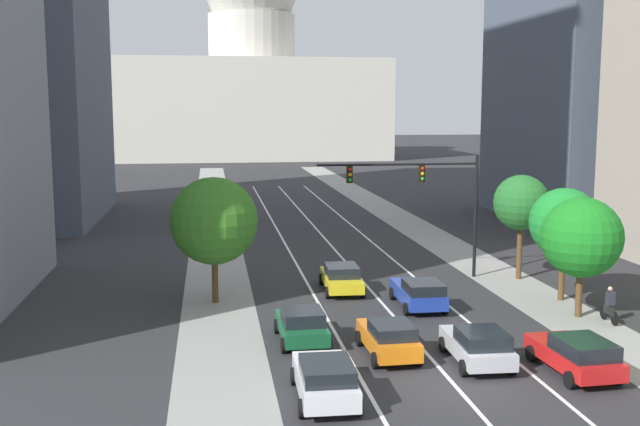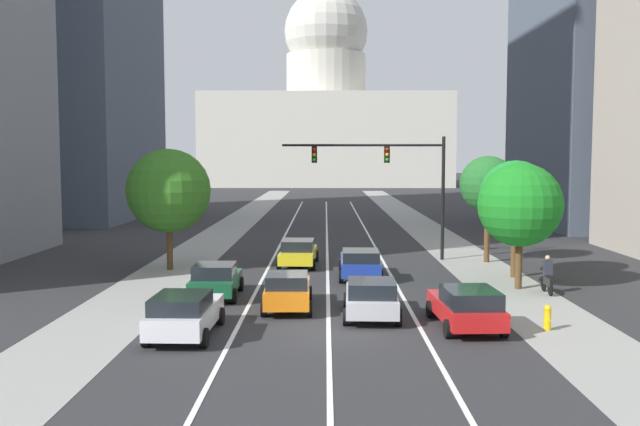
# 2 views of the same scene
# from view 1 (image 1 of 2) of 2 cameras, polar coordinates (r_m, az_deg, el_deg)

# --- Properties ---
(ground_plane) EXTENTS (400.00, 400.00, 0.00)m
(ground_plane) POSITION_cam_1_polar(r_m,az_deg,el_deg) (66.33, -0.79, -0.64)
(ground_plane) COLOR #2B2B2D
(sidewalk_left) EXTENTS (3.67, 130.00, 0.01)m
(sidewalk_left) POSITION_cam_1_polar(r_m,az_deg,el_deg) (60.83, -7.96, -1.50)
(sidewalk_left) COLOR gray
(sidewalk_left) RESTS_ON ground
(sidewalk_right) EXTENTS (3.67, 130.00, 0.01)m
(sidewalk_right) POSITION_cam_1_polar(r_m,az_deg,el_deg) (63.15, 7.33, -1.14)
(sidewalk_right) COLOR gray
(sidewalk_right) RESTS_ON ground
(lane_stripe_left) EXTENTS (0.16, 90.00, 0.01)m
(lane_stripe_left) POSITION_cam_1_polar(r_m,az_deg,el_deg) (51.27, -2.17, -3.21)
(lane_stripe_left) COLOR white
(lane_stripe_left) RESTS_ON ground
(lane_stripe_center) EXTENTS (0.16, 90.00, 0.01)m
(lane_stripe_center) POSITION_cam_1_polar(r_m,az_deg,el_deg) (51.72, 1.41, -3.11)
(lane_stripe_center) COLOR white
(lane_stripe_center) RESTS_ON ground
(lane_stripe_right) EXTENTS (0.16, 90.00, 0.01)m
(lane_stripe_right) POSITION_cam_1_polar(r_m,az_deg,el_deg) (52.35, 4.92, -3.00)
(lane_stripe_right) COLOR white
(lane_stripe_right) RESTS_ON ground
(capitol_building) EXTENTS (51.00, 27.45, 42.82)m
(capitol_building) POSITION_cam_1_polar(r_m,az_deg,el_deg) (150.73, -5.15, 9.61)
(capitol_building) COLOR beige
(capitol_building) RESTS_ON ground
(car_red) EXTENTS (2.28, 4.49, 1.52)m
(car_red) POSITION_cam_1_polar(r_m,az_deg,el_deg) (30.35, 18.83, -10.08)
(car_red) COLOR red
(car_red) RESTS_ON ground
(car_green) EXTENTS (2.13, 4.11, 1.49)m
(car_green) POSITION_cam_1_polar(r_m,az_deg,el_deg) (32.52, -1.38, -8.47)
(car_green) COLOR #14512D
(car_green) RESTS_ON ground
(car_orange) EXTENTS (2.03, 4.17, 1.52)m
(car_orange) POSITION_cam_1_polar(r_m,az_deg,el_deg) (30.85, 5.24, -9.40)
(car_orange) COLOR orange
(car_orange) RESTS_ON ground
(car_white) EXTENTS (2.17, 4.45, 1.53)m
(car_white) POSITION_cam_1_polar(r_m,az_deg,el_deg) (26.34, 0.39, -12.42)
(car_white) COLOR silver
(car_white) RESTS_ON ground
(car_blue) EXTENTS (2.18, 4.55, 1.53)m
(car_blue) POSITION_cam_1_polar(r_m,az_deg,el_deg) (38.19, 7.51, -6.00)
(car_blue) COLOR #1E389E
(car_blue) RESTS_ON ground
(car_yellow) EXTENTS (2.22, 4.69, 1.48)m
(car_yellow) POSITION_cam_1_polar(r_m,az_deg,el_deg) (41.28, 1.63, -4.91)
(car_yellow) COLOR yellow
(car_yellow) RESTS_ON ground
(car_silver) EXTENTS (2.23, 4.27, 1.51)m
(car_silver) POSITION_cam_1_polar(r_m,az_deg,el_deg) (30.48, 11.88, -9.76)
(car_silver) COLOR #B2B5BA
(car_silver) RESTS_ON ground
(traffic_signal_mast) EXTENTS (9.54, 0.39, 7.25)m
(traffic_signal_mast) POSITION_cam_1_polar(r_m,az_deg,el_deg) (44.02, 8.12, 1.78)
(traffic_signal_mast) COLOR black
(traffic_signal_mast) RESTS_ON ground
(cyclist) EXTENTS (0.37, 1.70, 1.72)m
(cyclist) POSITION_cam_1_polar(r_m,az_deg,el_deg) (37.86, 21.10, -6.51)
(cyclist) COLOR black
(cyclist) RESTS_ON ground
(street_tree_near_right) EXTENTS (3.22, 3.22, 6.13)m
(street_tree_near_right) POSITION_cam_1_polar(r_m,az_deg,el_deg) (45.08, 15.00, 0.73)
(street_tree_near_right) COLOR #51381E
(street_tree_near_right) RESTS_ON ground
(street_tree_mid_left) EXTENTS (4.48, 4.48, 6.51)m
(street_tree_mid_left) POSITION_cam_1_polar(r_m,az_deg,el_deg) (38.63, -8.04, -0.60)
(street_tree_mid_left) COLOR #51381E
(street_tree_mid_left) RESTS_ON ground
(street_tree_mid_right) EXTENTS (3.58, 3.58, 5.90)m
(street_tree_mid_right) POSITION_cam_1_polar(r_m,az_deg,el_deg) (40.74, 18.01, -0.70)
(street_tree_mid_right) COLOR #51381E
(street_tree_mid_right) RESTS_ON ground
(street_tree_far_right) EXTENTS (3.83, 3.83, 5.80)m
(street_tree_far_right) POSITION_cam_1_polar(r_m,az_deg,el_deg) (37.77, 19.21, -1.77)
(street_tree_far_right) COLOR #51381E
(street_tree_far_right) RESTS_ON ground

